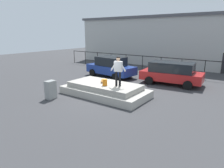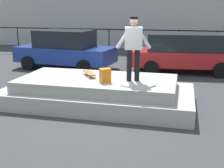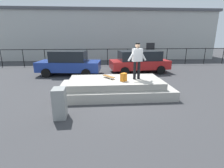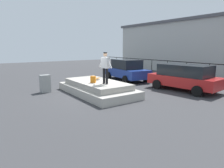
# 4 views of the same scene
# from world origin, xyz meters

# --- Properties ---
(ground_plane) EXTENTS (60.00, 60.00, 0.00)m
(ground_plane) POSITION_xyz_m (0.00, 0.00, 0.00)
(ground_plane) COLOR #38383A
(concrete_ledge) EXTENTS (5.55, 2.72, 0.78)m
(concrete_ledge) POSITION_xyz_m (-0.10, 0.11, 0.36)
(concrete_ledge) COLOR #ADA89E
(concrete_ledge) RESTS_ON ground_plane
(skateboarder) EXTENTS (0.98, 0.34, 1.76)m
(skateboarder) POSITION_xyz_m (0.97, 0.05, 1.82)
(skateboarder) COLOR black
(skateboarder) RESTS_ON concrete_ledge
(skateboard) EXTENTS (0.62, 0.77, 0.12)m
(skateboard) POSITION_xyz_m (-0.40, 0.29, 0.89)
(skateboard) COLOR brown
(skateboard) RESTS_ON concrete_ledge
(backpack) EXTENTS (0.34, 0.33, 0.39)m
(backpack) POSITION_xyz_m (0.26, -0.34, 0.98)
(backpack) COLOR orange
(backpack) RESTS_ON concrete_ledge
(car_blue_sedan_near) EXTENTS (4.76, 2.59, 1.79)m
(car_blue_sedan_near) POSITION_xyz_m (-3.08, 4.87, 0.90)
(car_blue_sedan_near) COLOR navy
(car_blue_sedan_near) RESTS_ON ground_plane
(car_red_hatchback_mid) EXTENTS (4.73, 2.55, 1.71)m
(car_red_hatchback_mid) POSITION_xyz_m (2.34, 5.35, 0.91)
(car_red_hatchback_mid) COLOR #B21E1E
(car_red_hatchback_mid) RESTS_ON ground_plane
(utility_box) EXTENTS (0.46, 0.62, 1.11)m
(utility_box) POSITION_xyz_m (-2.33, -2.34, 0.55)
(utility_box) COLOR gray
(utility_box) RESTS_ON ground_plane
(fence_row) EXTENTS (24.06, 0.06, 1.61)m
(fence_row) POSITION_xyz_m (-0.00, 8.92, 1.14)
(fence_row) COLOR black
(fence_row) RESTS_ON ground_plane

